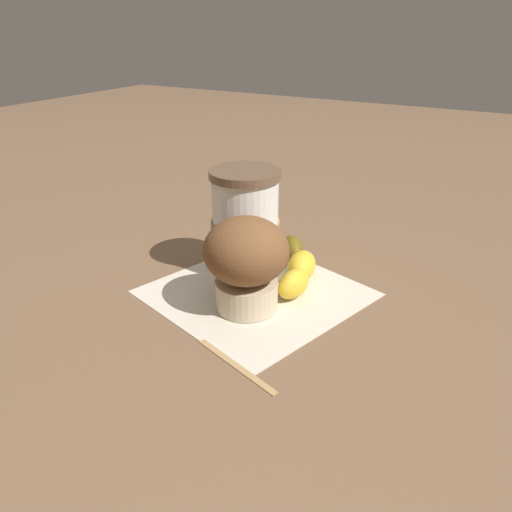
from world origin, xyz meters
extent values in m
plane|color=brown|center=(0.00, 0.00, 0.00)|extent=(3.00, 3.00, 0.00)
cube|color=beige|center=(0.00, 0.00, 0.00)|extent=(0.28, 0.28, 0.00)
cylinder|color=white|center=(-0.04, 0.05, 0.06)|extent=(0.08, 0.08, 0.12)
cylinder|color=brown|center=(-0.04, 0.05, 0.13)|extent=(0.09, 0.09, 0.01)
cylinder|color=#997551|center=(-0.04, 0.05, 0.05)|extent=(0.09, 0.09, 0.04)
cylinder|color=beige|center=(0.01, -0.03, 0.02)|extent=(0.07, 0.07, 0.03)
ellipsoid|color=brown|center=(0.01, -0.03, 0.07)|extent=(0.10, 0.10, 0.07)
ellipsoid|color=gold|center=(0.04, 0.01, 0.02)|extent=(0.04, 0.05, 0.03)
ellipsoid|color=gold|center=(0.03, 0.06, 0.02)|extent=(0.05, 0.06, 0.03)
ellipsoid|color=brown|center=(0.00, 0.10, 0.02)|extent=(0.05, 0.06, 0.03)
cube|color=tan|center=(0.05, -0.13, 0.00)|extent=(0.11, 0.04, 0.00)
camera|label=1|loc=(0.26, -0.46, 0.30)|focal=35.00mm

